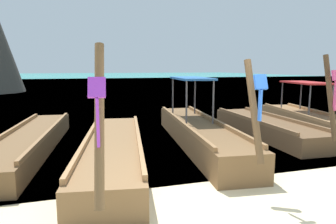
{
  "coord_description": "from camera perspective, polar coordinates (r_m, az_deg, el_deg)",
  "views": [
    {
      "loc": [
        -2.08,
        -3.38,
        2.18
      ],
      "look_at": [
        0.0,
        3.63,
        1.08
      ],
      "focal_mm": 31.69,
      "sensor_mm": 36.0,
      "label": 1
    }
  ],
  "objects": [
    {
      "name": "longtail_boat_blue_ribbon",
      "position": [
        8.47,
        5.77,
        -3.85
      ],
      "size": [
        1.77,
        6.91,
        2.33
      ],
      "color": "brown",
      "rests_on": "ground"
    },
    {
      "name": "sea_water",
      "position": [
        65.09,
        -14.79,
        6.33
      ],
      "size": [
        120.0,
        120.0,
        0.0
      ],
      "primitive_type": "plane",
      "color": "teal",
      "rests_on": "ground"
    },
    {
      "name": "longtail_boat_red_ribbon",
      "position": [
        11.63,
        26.65,
        -1.64
      ],
      "size": [
        2.45,
        7.1,
        2.79
      ],
      "color": "brown",
      "rests_on": "ground"
    },
    {
      "name": "longtail_boat_yellow_ribbon",
      "position": [
        8.54,
        -24.99,
        -5.23
      ],
      "size": [
        1.72,
        6.48,
        2.51
      ],
      "color": "brown",
      "rests_on": "ground"
    },
    {
      "name": "longtail_boat_pink_ribbon",
      "position": [
        10.12,
        18.3,
        -2.76
      ],
      "size": [
        1.42,
        5.47,
        2.49
      ],
      "color": "brown",
      "rests_on": "ground"
    },
    {
      "name": "longtail_boat_violet_ribbon",
      "position": [
        7.03,
        -10.45,
        -7.25
      ],
      "size": [
        2.11,
        6.46,
        2.5
      ],
      "color": "brown",
      "rests_on": "ground"
    }
  ]
}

